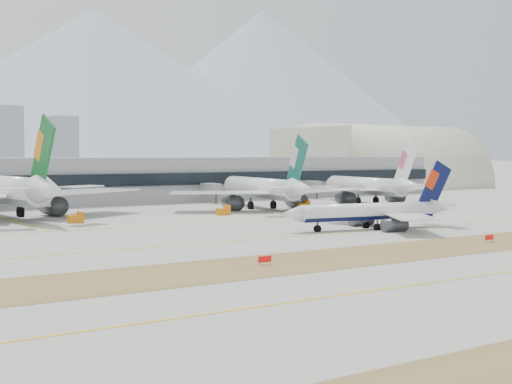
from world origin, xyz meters
TOP-DOWN VIEW (x-y plane):
  - ground at (0.00, 0.00)m, footprint 3000.00×3000.00m
  - apron_markings at (0.00, -53.95)m, footprint 360.00×122.22m
  - taxiing_airliner at (22.90, -3.22)m, footprint 44.06×37.88m
  - widebody_eva at (-36.80, 67.27)m, footprint 70.71×69.51m
  - widebody_cathay at (34.25, 56.60)m, footprint 59.95×59.24m
  - widebody_china_air at (76.02, 57.32)m, footprint 56.19×55.54m
  - terminal at (0.00, 114.84)m, footprint 280.00×43.10m
  - hangar at (154.56, 135.00)m, footprint 91.00×60.00m
  - hold_sign_left at (-24.76, -32.00)m, footprint 2.20×0.15m
  - hold_sign_right at (24.44, -32.00)m, footprint 2.20×0.15m
  - gse_b at (-26.02, 45.26)m, footprint 3.55×2.00m
  - gse_c at (44.01, 49.87)m, footprint 3.55×2.00m
  - gse_extra at (13.93, 45.17)m, footprint 3.55×2.00m

SIDE VIEW (x-z plane):
  - ground at x=0.00m, z-range 0.00..0.00m
  - apron_markings at x=0.00m, z-range -0.01..0.05m
  - hangar at x=154.56m, z-range -29.86..30.14m
  - hold_sign_left at x=-24.76m, z-range 0.20..1.55m
  - hold_sign_right at x=24.44m, z-range 0.20..1.55m
  - gse_b at x=-26.02m, z-range -0.25..2.35m
  - gse_c at x=44.01m, z-range -0.25..2.35m
  - gse_extra at x=13.93m, z-range -0.25..2.35m
  - taxiing_airliner at x=22.90m, z-range -3.85..11.01m
  - widebody_china_air at x=76.02m, z-range -4.75..15.52m
  - widebody_cathay at x=34.25m, z-range -5.06..16.55m
  - widebody_eva at x=-36.80m, z-range -5.93..19.39m
  - terminal at x=0.00m, z-range 0.00..15.00m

